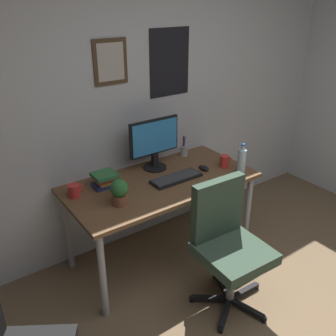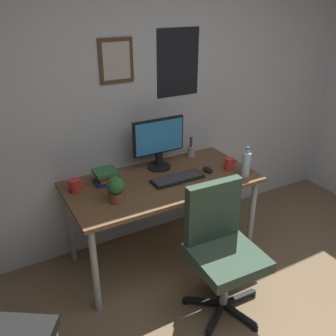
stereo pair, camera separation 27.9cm
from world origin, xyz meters
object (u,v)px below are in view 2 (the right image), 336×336
object	(u,v)px
pen_cup	(191,151)
book_stack_left	(107,176)
water_bottle	(246,164)
coffee_mug_far	(75,186)
potted_plant	(116,189)
office_chair	(221,244)
monitor	(159,141)
coffee_mug_near	(230,164)
keyboard	(178,179)
computer_mouse	(208,170)

from	to	relation	value
pen_cup	book_stack_left	bearing A→B (deg)	-171.88
water_bottle	pen_cup	size ratio (longest dim) A/B	1.26
water_bottle	coffee_mug_far	world-z (taller)	water_bottle
potted_plant	water_bottle	bearing A→B (deg)	-6.45
office_chair	monitor	xyz separation A→B (m)	(-0.01, 0.90, 0.45)
monitor	coffee_mug_near	distance (m)	0.63
keyboard	potted_plant	world-z (taller)	potted_plant
potted_plant	book_stack_left	world-z (taller)	potted_plant
monitor	computer_mouse	size ratio (longest dim) A/B	4.18
monitor	office_chair	bearing A→B (deg)	-89.25
pen_cup	book_stack_left	xyz separation A→B (m)	(-0.86, -0.12, 0.01)
potted_plant	coffee_mug_near	bearing A→B (deg)	1.68
coffee_mug_near	pen_cup	world-z (taller)	pen_cup
potted_plant	office_chair	bearing A→B (deg)	-44.78
water_bottle	coffee_mug_near	world-z (taller)	water_bottle
office_chair	water_bottle	world-z (taller)	water_bottle
computer_mouse	potted_plant	distance (m)	0.86
keyboard	water_bottle	xyz separation A→B (m)	(0.53, -0.20, 0.09)
water_bottle	potted_plant	size ratio (longest dim) A/B	1.29
office_chair	computer_mouse	bearing A→B (deg)	63.83
coffee_mug_near	book_stack_left	bearing A→B (deg)	164.77
coffee_mug_far	pen_cup	xyz separation A→B (m)	(1.12, 0.13, 0.01)
coffee_mug_near	pen_cup	distance (m)	0.42
monitor	water_bottle	bearing A→B (deg)	-41.28
water_bottle	potted_plant	xyz separation A→B (m)	(-1.08, 0.12, -0.00)
office_chair	coffee_mug_far	xyz separation A→B (m)	(-0.76, 0.83, 0.26)
monitor	book_stack_left	size ratio (longest dim) A/B	2.27
computer_mouse	potted_plant	world-z (taller)	potted_plant
water_bottle	book_stack_left	size ratio (longest dim) A/B	1.24
book_stack_left	keyboard	bearing A→B (deg)	-23.70
keyboard	book_stack_left	world-z (taller)	book_stack_left
water_bottle	coffee_mug_near	xyz separation A→B (m)	(-0.05, 0.15, -0.05)
office_chair	keyboard	bearing A→B (deg)	89.20
computer_mouse	coffee_mug_far	size ratio (longest dim) A/B	0.87
computer_mouse	office_chair	bearing A→B (deg)	-116.17
keyboard	coffee_mug_far	size ratio (longest dim) A/B	3.41
office_chair	potted_plant	distance (m)	0.83
book_stack_left	coffee_mug_near	bearing A→B (deg)	-15.23
computer_mouse	coffee_mug_far	xyz separation A→B (m)	(-1.07, 0.20, 0.03)
keyboard	book_stack_left	xyz separation A→B (m)	(-0.51, 0.22, 0.05)
coffee_mug_near	pen_cup	bearing A→B (deg)	109.25
potted_plant	book_stack_left	distance (m)	0.31
book_stack_left	monitor	bearing A→B (deg)	6.71
water_bottle	monitor	bearing A→B (deg)	138.72
potted_plant	computer_mouse	bearing A→B (deg)	5.84
office_chair	book_stack_left	size ratio (longest dim) A/B	4.68
water_bottle	coffee_mug_near	bearing A→B (deg)	106.67
office_chair	pen_cup	distance (m)	1.06
office_chair	water_bottle	xyz separation A→B (m)	(0.54, 0.42, 0.32)
water_bottle	potted_plant	bearing A→B (deg)	173.55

